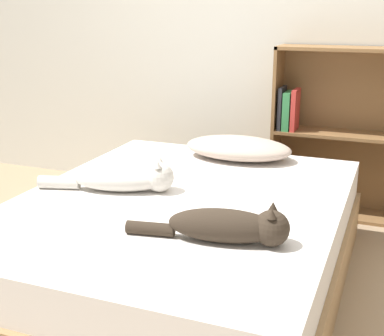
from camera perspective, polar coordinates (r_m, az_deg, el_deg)
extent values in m
plane|color=#997F60|center=(2.59, -1.14, -12.35)|extent=(8.00, 8.00, 0.00)
cube|color=silver|center=(3.57, 7.61, 16.51)|extent=(8.00, 0.06, 2.50)
cube|color=#99754C|center=(2.53, -1.16, -9.87)|extent=(1.44, 1.84, 0.25)
cube|color=silver|center=(2.44, -1.19, -5.25)|extent=(1.40, 1.78, 0.19)
ellipsoid|color=#B29E8E|center=(3.01, 4.93, 2.14)|extent=(0.60, 0.35, 0.12)
ellipsoid|color=beige|center=(2.50, -7.68, -1.17)|extent=(0.46, 0.29, 0.11)
sphere|color=beige|center=(2.47, -3.52, -0.99)|extent=(0.14, 0.14, 0.14)
cone|color=beige|center=(2.48, -3.42, 0.88)|extent=(0.04, 0.04, 0.03)
cone|color=beige|center=(2.41, -3.68, 0.38)|extent=(0.04, 0.04, 0.03)
cylinder|color=beige|center=(2.59, -13.99, -1.50)|extent=(0.20, 0.11, 0.06)
ellipsoid|color=#33281E|center=(1.95, 3.36, -6.15)|extent=(0.43, 0.21, 0.12)
sphere|color=#33281E|center=(1.93, 8.48, -6.38)|extent=(0.13, 0.13, 0.13)
cone|color=#33281E|center=(1.94, 8.64, -4.06)|extent=(0.04, 0.04, 0.03)
cone|color=#33281E|center=(1.87, 8.50, -4.84)|extent=(0.04, 0.04, 0.03)
cylinder|color=#33281E|center=(2.02, -4.46, -6.47)|extent=(0.19, 0.08, 0.05)
cube|color=brown|center=(3.45, 9.01, 4.17)|extent=(0.02, 0.26, 1.04)
cube|color=brown|center=(3.53, 16.15, -4.65)|extent=(0.96, 0.26, 0.02)
cube|color=brown|center=(3.31, 17.61, 12.01)|extent=(0.96, 0.26, 0.02)
cube|color=brown|center=(3.38, 16.85, 3.41)|extent=(0.92, 0.26, 0.02)
cube|color=brown|center=(3.50, 17.03, 3.82)|extent=(0.96, 0.02, 1.04)
cube|color=#232328|center=(3.37, 9.57, 6.33)|extent=(0.02, 0.16, 0.26)
cube|color=#337F47|center=(3.37, 10.21, 6.05)|extent=(0.04, 0.16, 0.24)
cube|color=#B7332D|center=(3.36, 10.95, 6.12)|extent=(0.03, 0.16, 0.25)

